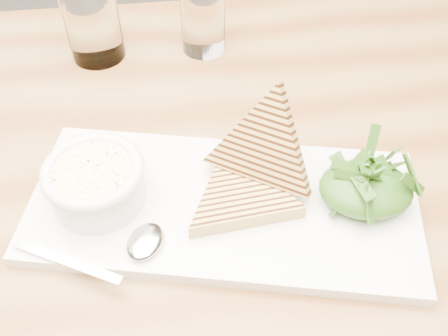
{
  "coord_description": "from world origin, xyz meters",
  "views": [
    {
      "loc": [
        0.17,
        -0.48,
        1.23
      ],
      "look_at": [
        0.17,
        -0.11,
        0.82
      ],
      "focal_mm": 40.0,
      "sensor_mm": 36.0,
      "label": 1
    }
  ],
  "objects_px": {
    "table_top": "(93,212)",
    "platter": "(224,206)",
    "glass_near": "(92,20)",
    "glass_far": "(203,19)",
    "soup_bowl": "(97,187)"
  },
  "relations": [
    {
      "from": "table_top",
      "to": "platter",
      "type": "distance_m",
      "value": 0.16
    },
    {
      "from": "platter",
      "to": "glass_near",
      "type": "bearing_deg",
      "value": 123.7
    },
    {
      "from": "table_top",
      "to": "glass_far",
      "type": "distance_m",
      "value": 0.34
    },
    {
      "from": "platter",
      "to": "glass_far",
      "type": "xyz_separation_m",
      "value": [
        -0.04,
        0.32,
        0.04
      ]
    },
    {
      "from": "table_top",
      "to": "glass_far",
      "type": "bearing_deg",
      "value": 68.79
    },
    {
      "from": "table_top",
      "to": "platter",
      "type": "xyz_separation_m",
      "value": [
        0.16,
        -0.01,
        0.03
      ]
    },
    {
      "from": "soup_bowl",
      "to": "glass_far",
      "type": "distance_m",
      "value": 0.33
    },
    {
      "from": "platter",
      "to": "soup_bowl",
      "type": "relative_size",
      "value": 4.25
    },
    {
      "from": "platter",
      "to": "soup_bowl",
      "type": "xyz_separation_m",
      "value": [
        -0.14,
        0.0,
        0.03
      ]
    },
    {
      "from": "soup_bowl",
      "to": "glass_near",
      "type": "xyz_separation_m",
      "value": [
        -0.06,
        0.29,
        0.03
      ]
    },
    {
      "from": "platter",
      "to": "glass_near",
      "type": "distance_m",
      "value": 0.36
    },
    {
      "from": "glass_near",
      "to": "glass_far",
      "type": "bearing_deg",
      "value": 7.59
    },
    {
      "from": "glass_far",
      "to": "soup_bowl",
      "type": "bearing_deg",
      "value": -107.99
    },
    {
      "from": "platter",
      "to": "glass_near",
      "type": "xyz_separation_m",
      "value": [
        -0.2,
        0.3,
        0.05
      ]
    },
    {
      "from": "glass_near",
      "to": "platter",
      "type": "bearing_deg",
      "value": -56.3
    }
  ]
}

